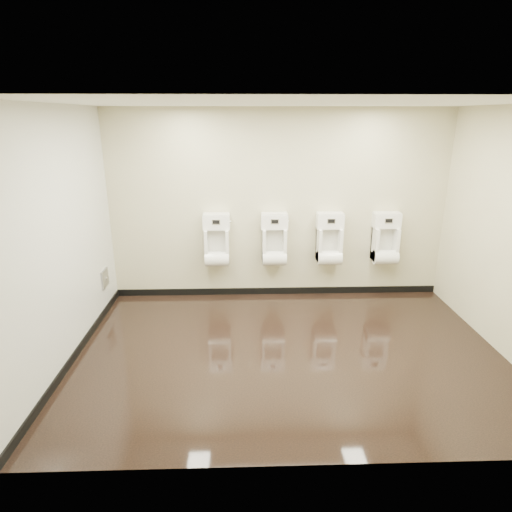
{
  "coord_description": "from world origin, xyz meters",
  "views": [
    {
      "loc": [
        -0.54,
        -4.47,
        2.68
      ],
      "look_at": [
        -0.37,
        0.55,
        1.02
      ],
      "focal_mm": 30.0,
      "sensor_mm": 36.0,
      "label": 1
    }
  ],
  "objects_px": {
    "urinal_0": "(217,244)",
    "urinal_1": "(274,243)",
    "urinal_2": "(329,243)",
    "access_panel": "(105,278)",
    "urinal_3": "(385,242)"
  },
  "relations": [
    {
      "from": "urinal_0",
      "to": "urinal_1",
      "type": "distance_m",
      "value": 0.85
    },
    {
      "from": "urinal_1",
      "to": "urinal_2",
      "type": "distance_m",
      "value": 0.83
    },
    {
      "from": "access_panel",
      "to": "urinal_3",
      "type": "relative_size",
      "value": 0.33
    },
    {
      "from": "access_panel",
      "to": "urinal_2",
      "type": "distance_m",
      "value": 3.29
    },
    {
      "from": "urinal_1",
      "to": "urinal_3",
      "type": "bearing_deg",
      "value": 0.0
    },
    {
      "from": "access_panel",
      "to": "urinal_2",
      "type": "bearing_deg",
      "value": 7.3
    },
    {
      "from": "access_panel",
      "to": "urinal_2",
      "type": "xyz_separation_m",
      "value": [
        3.24,
        0.42,
        0.37
      ]
    },
    {
      "from": "access_panel",
      "to": "urinal_0",
      "type": "xyz_separation_m",
      "value": [
        1.56,
        0.42,
        0.37
      ]
    },
    {
      "from": "access_panel",
      "to": "urinal_3",
      "type": "xyz_separation_m",
      "value": [
        4.09,
        0.42,
        0.37
      ]
    },
    {
      "from": "urinal_3",
      "to": "urinal_0",
      "type": "bearing_deg",
      "value": 180.0
    },
    {
      "from": "access_panel",
      "to": "urinal_0",
      "type": "relative_size",
      "value": 0.33
    },
    {
      "from": "urinal_0",
      "to": "urinal_3",
      "type": "xyz_separation_m",
      "value": [
        2.53,
        0.0,
        0.0
      ]
    },
    {
      "from": "urinal_1",
      "to": "urinal_3",
      "type": "distance_m",
      "value": 1.67
    },
    {
      "from": "access_panel",
      "to": "urinal_0",
      "type": "height_order",
      "value": "urinal_0"
    },
    {
      "from": "urinal_2",
      "to": "urinal_3",
      "type": "distance_m",
      "value": 0.85
    }
  ]
}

